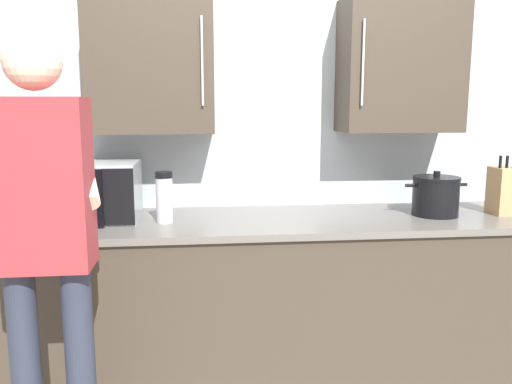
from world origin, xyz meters
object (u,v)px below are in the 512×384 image
Objects in this scene: knife_block at (502,190)px; person_figure at (44,230)px; microwave_oven at (83,192)px; stock_pot at (436,196)px; thermos_flask at (164,197)px.

knife_block is 0.19× the size of person_figure.
knife_block is at bearing 18.03° from person_figure.
microwave_oven is 0.79m from person_figure.
microwave_oven is 1.57× the size of knife_block.
microwave_oven is 0.30× the size of person_figure.
microwave_oven is 1.87m from stock_pot.
microwave_oven is at bearing 92.37° from person_figure.
knife_block is at bearing -1.75° from microwave_oven.
stock_pot is (-0.38, 0.00, -0.02)m from knife_block.
knife_block is 1.27× the size of thermos_flask.
microwave_oven is 0.43m from thermos_flask.
microwave_oven is 1.50× the size of stock_pot.
thermos_flask is at bearing -179.56° from knife_block.
person_figure reaches higher than stock_pot.
knife_block is 0.96× the size of stock_pot.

